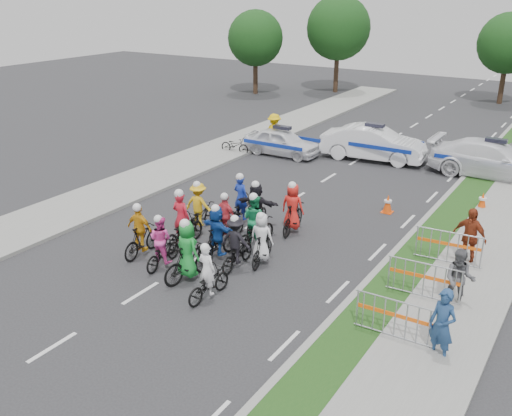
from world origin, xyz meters
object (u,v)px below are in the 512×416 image
Objects in this scene: rider_12 at (242,207)px; spectator_2 at (469,237)px; rider_9 at (226,222)px; police_car_2 at (493,160)px; rider_7 at (262,243)px; cone_0 at (388,204)px; rider_11 at (257,210)px; tree_3 at (338,28)px; rider_13 at (293,213)px; marshal_hiviz at (274,132)px; rider_6 at (182,228)px; tree_0 at (255,38)px; parked_bike at (235,145)px; spectator_0 at (442,325)px; spectator_1 at (459,279)px; rider_5 at (217,235)px; rider_2 at (162,247)px; rider_4 at (236,247)px; tree_4 at (508,43)px; rider_3 at (141,235)px; police_car_0 at (282,142)px; barrier_2 at (448,249)px; cone_1 at (482,201)px; barrier_1 at (424,282)px; rider_1 at (188,257)px; rider_0 at (208,280)px; rider_10 at (199,211)px; rider_8 at (255,227)px.

spectator_2 is (7.60, 0.95, 0.30)m from rider_12.
rider_9 is 0.31× the size of police_car_2.
cone_0 is at bearing -116.44° from rider_7.
tree_3 is (-9.45, 26.69, 4.10)m from rider_11.
rider_13 is 10.42m from marshal_hiviz.
tree_0 reaches higher than rider_6.
tree_3 is at bearing 5.87° from parked_bike.
spectator_1 is (-0.24, 2.51, -0.06)m from spectator_0.
spectator_0 is (7.29, -1.50, 0.12)m from rider_5.
spectator_0 is (8.38, -0.15, 0.25)m from rider_2.
tree_4 is at bearing -96.52° from rider_4.
rider_12 is at bearing -110.89° from rider_3.
tree_4 is at bearing -19.20° from police_car_0.
rider_6 is 30.39m from tree_3.
barrier_2 is 2.86× the size of cone_1.
barrier_2 is (8.30, 4.44, -0.13)m from rider_3.
rider_7 is (3.49, 1.54, -0.01)m from rider_3.
barrier_1 is (7.12, -1.88, -0.07)m from rider_12.
cone_1 is at bearing -133.54° from rider_12.
rider_3 reaches higher than rider_4.
rider_3 is 0.95× the size of rider_13.
rider_1 reaches higher than spectator_0.
rider_6 reaches higher than rider_4.
spectator_1 is 2.37× the size of cone_1.
tree_4 is at bearing 91.50° from cone_0.
tree_0 is at bearing -160.56° from tree_4.
rider_0 is 15.79m from police_car_2.
rider_1 reaches higher than rider_5.
marshal_hiviz reaches higher than spectator_2.
spectator_0 is 0.89× the size of barrier_2.
rider_10 is 0.98× the size of rider_13.
rider_1 is 1.12× the size of rider_7.
rider_13 is 2.67× the size of cone_0.
spectator_1 reaches higher than police_car_2.
spectator_2 is at bearing 90.48° from spectator_1.
rider_10 is (-1.96, 3.05, -0.04)m from rider_1.
police_car_2 reaches higher than parked_bike.
police_car_0 is at bearing -83.06° from rider_2.
marshal_hiviz is (-5.38, 10.30, 0.26)m from rider_8.
rider_4 is 2.47× the size of cone_1.
cone_1 is at bearing -110.58° from rider_0.
rider_2 is 32.80m from tree_4.
police_car_2 is at bearing 69.86° from cone_0.
rider_7 is 0.44× the size of police_car_0.
rider_6 reaches higher than rider_2.
rider_0 is 0.95× the size of spectator_0.
rider_11 is (1.76, 0.92, 0.08)m from rider_10.
rider_8 is at bearing 170.42° from rider_10.
tree_4 is (-3.70, 27.76, 3.63)m from barrier_2.
rider_0 is 0.27× the size of tree_4.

